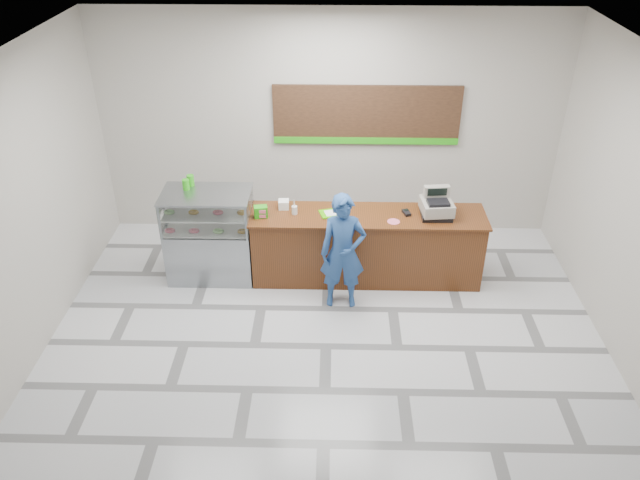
{
  "coord_description": "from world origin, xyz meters",
  "views": [
    {
      "loc": [
        0.07,
        -5.96,
        5.2
      ],
      "look_at": [
        -0.1,
        0.9,
        1.01
      ],
      "focal_mm": 35.0,
      "sensor_mm": 36.0,
      "label": 1
    }
  ],
  "objects_px": {
    "sales_counter": "(367,246)",
    "customer": "(343,252)",
    "display_case": "(210,235)",
    "cash_register": "(437,206)",
    "serving_tray": "(333,213)"
  },
  "relations": [
    {
      "from": "display_case",
      "to": "serving_tray",
      "type": "height_order",
      "value": "display_case"
    },
    {
      "from": "serving_tray",
      "to": "display_case",
      "type": "bearing_deg",
      "value": 164.43
    },
    {
      "from": "display_case",
      "to": "cash_register",
      "type": "bearing_deg",
      "value": 0.16
    },
    {
      "from": "sales_counter",
      "to": "customer",
      "type": "distance_m",
      "value": 0.78
    },
    {
      "from": "display_case",
      "to": "serving_tray",
      "type": "relative_size",
      "value": 3.39
    },
    {
      "from": "sales_counter",
      "to": "customer",
      "type": "bearing_deg",
      "value": -118.75
    },
    {
      "from": "cash_register",
      "to": "serving_tray",
      "type": "distance_m",
      "value": 1.42
    },
    {
      "from": "display_case",
      "to": "cash_register",
      "type": "xyz_separation_m",
      "value": [
        3.15,
        0.01,
        0.5
      ]
    },
    {
      "from": "serving_tray",
      "to": "sales_counter",
      "type": "bearing_deg",
      "value": -18.2
    },
    {
      "from": "sales_counter",
      "to": "cash_register",
      "type": "xyz_separation_m",
      "value": [
        0.93,
        0.01,
        0.66
      ]
    },
    {
      "from": "display_case",
      "to": "serving_tray",
      "type": "distance_m",
      "value": 1.77
    },
    {
      "from": "sales_counter",
      "to": "customer",
      "type": "relative_size",
      "value": 1.99
    },
    {
      "from": "serving_tray",
      "to": "customer",
      "type": "bearing_deg",
      "value": -93.76
    },
    {
      "from": "display_case",
      "to": "customer",
      "type": "distance_m",
      "value": 1.98
    },
    {
      "from": "customer",
      "to": "display_case",
      "type": "bearing_deg",
      "value": 159.57
    }
  ]
}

